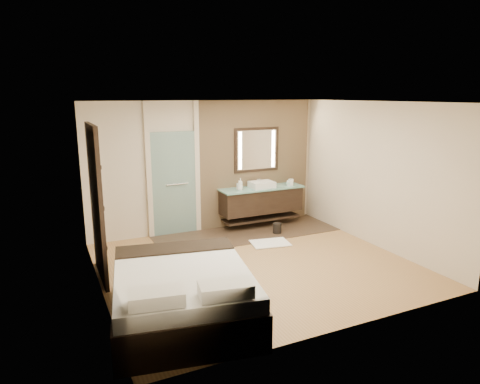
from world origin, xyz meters
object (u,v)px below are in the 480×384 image
mirror_unit (257,150)px  bed (183,293)px  vanity (261,200)px  waste_bin (277,228)px

mirror_unit → bed: bearing=-129.7°
vanity → waste_bin: size_ratio=8.31×
vanity → mirror_unit: 1.10m
mirror_unit → bed: 4.50m
vanity → mirror_unit: bearing=90.0°
mirror_unit → waste_bin: size_ratio=4.76×
vanity → mirror_unit: mirror_unit is taller
vanity → waste_bin: bearing=-85.0°
bed → mirror_unit: bearing=60.4°
vanity → bed: vanity is taller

